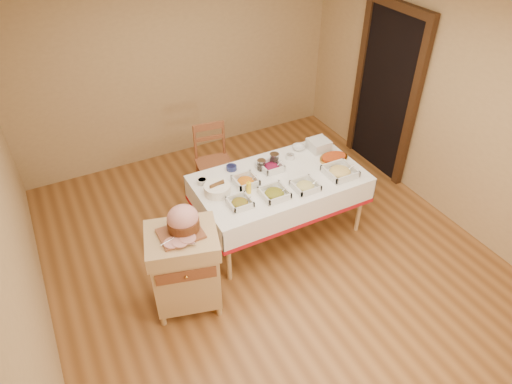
% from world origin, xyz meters
% --- Properties ---
extents(room_shell, '(5.00, 5.00, 5.00)m').
position_xyz_m(room_shell, '(0.00, 0.00, 1.30)').
color(room_shell, brown).
rests_on(room_shell, ground).
extents(doorway, '(0.09, 1.10, 2.20)m').
position_xyz_m(doorway, '(2.20, 0.90, 1.11)').
color(doorway, black).
rests_on(doorway, ground).
extents(dining_table, '(1.82, 1.02, 0.76)m').
position_xyz_m(dining_table, '(0.30, 0.30, 0.60)').
color(dining_table, tan).
rests_on(dining_table, ground).
extents(butcher_cart, '(0.75, 0.68, 0.90)m').
position_xyz_m(butcher_cart, '(-1.00, -0.21, 0.51)').
color(butcher_cart, tan).
rests_on(butcher_cart, ground).
extents(dining_chair, '(0.48, 0.46, 0.95)m').
position_xyz_m(dining_chair, '(-0.05, 1.31, 0.49)').
color(dining_chair, brown).
rests_on(dining_chair, ground).
extents(ham_on_board, '(0.40, 0.38, 0.26)m').
position_xyz_m(ham_on_board, '(-0.96, -0.18, 1.01)').
color(ham_on_board, brown).
rests_on(ham_on_board, butcher_cart).
extents(serving_dish_a, '(0.23, 0.22, 0.10)m').
position_xyz_m(serving_dish_a, '(-0.29, 0.08, 0.79)').
color(serving_dish_a, silver).
rests_on(serving_dish_a, dining_table).
extents(serving_dish_b, '(0.26, 0.26, 0.11)m').
position_xyz_m(serving_dish_b, '(0.09, 0.04, 0.79)').
color(serving_dish_b, silver).
rests_on(serving_dish_b, dining_table).
extents(serving_dish_c, '(0.25, 0.25, 0.10)m').
position_xyz_m(serving_dish_c, '(0.43, 0.01, 0.79)').
color(serving_dish_c, silver).
rests_on(serving_dish_c, dining_table).
extents(serving_dish_d, '(0.31, 0.31, 0.12)m').
position_xyz_m(serving_dish_d, '(0.90, 0.05, 0.80)').
color(serving_dish_d, silver).
rests_on(serving_dish_d, dining_table).
extents(serving_dish_e, '(0.25, 0.24, 0.11)m').
position_xyz_m(serving_dish_e, '(-0.08, 0.37, 0.80)').
color(serving_dish_e, silver).
rests_on(serving_dish_e, dining_table).
extents(serving_dish_f, '(0.24, 0.23, 0.11)m').
position_xyz_m(serving_dish_f, '(0.29, 0.48, 0.79)').
color(serving_dish_f, silver).
rests_on(serving_dish_f, dining_table).
extents(small_bowl_left, '(0.11, 0.11, 0.05)m').
position_xyz_m(small_bowl_left, '(-0.48, 0.59, 0.79)').
color(small_bowl_left, silver).
rests_on(small_bowl_left, dining_table).
extents(small_bowl_mid, '(0.12, 0.12, 0.05)m').
position_xyz_m(small_bowl_mid, '(-0.10, 0.68, 0.79)').
color(small_bowl_mid, navy).
rests_on(small_bowl_mid, dining_table).
extents(small_bowl_right, '(0.10, 0.10, 0.05)m').
position_xyz_m(small_bowl_right, '(0.59, 0.57, 0.79)').
color(small_bowl_right, silver).
rests_on(small_bowl_right, dining_table).
extents(bowl_white_imported, '(0.19, 0.19, 0.04)m').
position_xyz_m(bowl_white_imported, '(0.23, 0.59, 0.78)').
color(bowl_white_imported, silver).
rests_on(bowl_white_imported, dining_table).
extents(bowl_small_imported, '(0.18, 0.18, 0.05)m').
position_xyz_m(bowl_small_imported, '(0.78, 0.69, 0.78)').
color(bowl_small_imported, silver).
rests_on(bowl_small_imported, dining_table).
extents(preserve_jar_left, '(0.10, 0.10, 0.12)m').
position_xyz_m(preserve_jar_left, '(0.19, 0.52, 0.81)').
color(preserve_jar_left, silver).
rests_on(preserve_jar_left, dining_table).
extents(preserve_jar_right, '(0.11, 0.11, 0.14)m').
position_xyz_m(preserve_jar_right, '(0.37, 0.55, 0.82)').
color(preserve_jar_right, silver).
rests_on(preserve_jar_right, dining_table).
extents(mustard_bottle, '(0.05, 0.05, 0.16)m').
position_xyz_m(mustard_bottle, '(-0.12, 0.21, 0.83)').
color(mustard_bottle, yellow).
rests_on(mustard_bottle, dining_table).
extents(bread_basket, '(0.27, 0.27, 0.12)m').
position_xyz_m(bread_basket, '(-0.41, 0.36, 0.81)').
color(bread_basket, white).
rests_on(bread_basket, dining_table).
extents(plate_stack, '(0.23, 0.23, 0.12)m').
position_xyz_m(plate_stack, '(0.99, 0.58, 0.82)').
color(plate_stack, silver).
rests_on(plate_stack, dining_table).
extents(brass_platter, '(0.34, 0.25, 0.04)m').
position_xyz_m(brass_platter, '(1.02, 0.32, 0.78)').
color(brass_platter, gold).
rests_on(brass_platter, dining_table).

